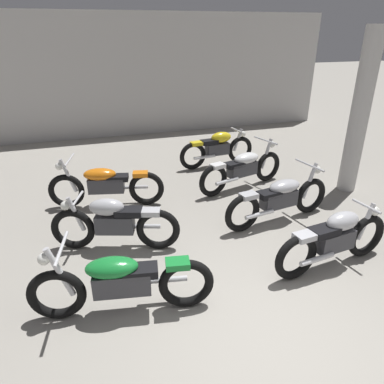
# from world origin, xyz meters

# --- Properties ---
(ground_plane) EXTENTS (60.00, 60.00, 0.00)m
(ground_plane) POSITION_xyz_m (0.00, 0.00, 0.00)
(ground_plane) COLOR gray
(back_wall) EXTENTS (12.84, 0.24, 3.60)m
(back_wall) POSITION_xyz_m (0.00, 8.82, 1.80)
(back_wall) COLOR #BCBAB7
(back_wall) RESTS_ON ground
(support_pillar) EXTENTS (0.36, 0.36, 3.20)m
(support_pillar) POSITION_xyz_m (3.55, 3.06, 1.60)
(support_pillar) COLOR #BCBAB7
(support_pillar) RESTS_ON ground
(motorcycle_left_row_0) EXTENTS (2.16, 0.69, 0.97)m
(motorcycle_left_row_0) POSITION_xyz_m (-1.48, 0.83, 0.45)
(motorcycle_left_row_0) COLOR black
(motorcycle_left_row_0) RESTS_ON ground
(motorcycle_left_row_1) EXTENTS (1.91, 0.75, 0.88)m
(motorcycle_left_row_1) POSITION_xyz_m (-1.39, 2.25, 0.46)
(motorcycle_left_row_1) COLOR black
(motorcycle_left_row_1) RESTS_ON ground
(motorcycle_left_row_2) EXTENTS (2.14, 0.77, 0.97)m
(motorcycle_left_row_2) POSITION_xyz_m (-1.38, 3.79, 0.45)
(motorcycle_left_row_2) COLOR black
(motorcycle_left_row_2) RESTS_ON ground
(motorcycle_right_row_0) EXTENTS (1.97, 0.55, 0.88)m
(motorcycle_right_row_0) POSITION_xyz_m (1.48, 0.84, 0.46)
(motorcycle_right_row_0) COLOR black
(motorcycle_right_row_0) RESTS_ON ground
(motorcycle_right_row_1) EXTENTS (2.16, 0.73, 0.97)m
(motorcycle_right_row_1) POSITION_xyz_m (1.44, 2.25, 0.45)
(motorcycle_right_row_1) COLOR black
(motorcycle_right_row_1) RESTS_ON ground
(motorcycle_right_row_2) EXTENTS (2.12, 0.86, 0.97)m
(motorcycle_right_row_2) POSITION_xyz_m (1.45, 3.78, 0.45)
(motorcycle_right_row_2) COLOR black
(motorcycle_right_row_2) RESTS_ON ground
(motorcycle_right_row_3) EXTENTS (1.97, 0.52, 0.88)m
(motorcycle_right_row_3) POSITION_xyz_m (1.45, 5.23, 0.46)
(motorcycle_right_row_3) COLOR black
(motorcycle_right_row_3) RESTS_ON ground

